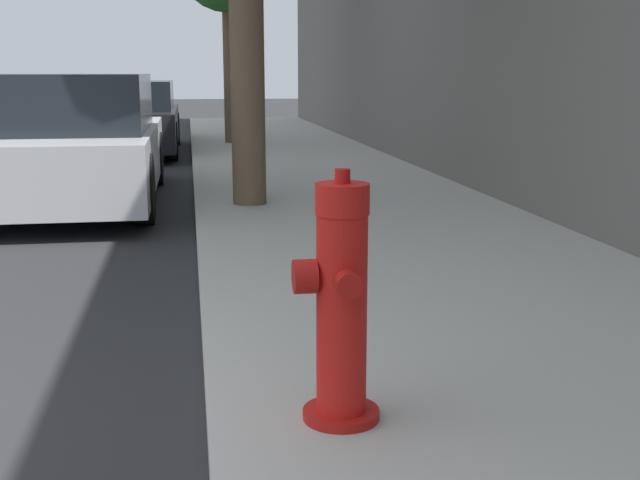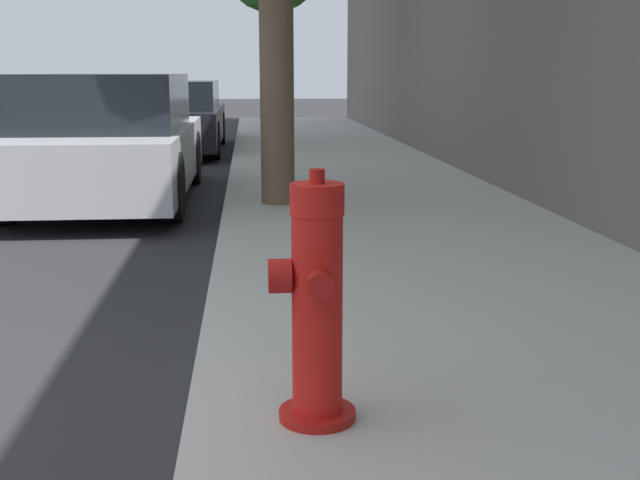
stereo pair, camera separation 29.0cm
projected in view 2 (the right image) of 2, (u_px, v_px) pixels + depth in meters
sidewalk_slab at (605, 452)px, 2.85m from camera, size 3.00×40.00×0.14m
fire_hydrant at (316, 306)px, 2.87m from camera, size 0.32×0.32×0.93m
parked_car_near at (109, 141)px, 8.61m from camera, size 1.75×4.30×1.37m
parked_car_mid at (173, 117)px, 14.07m from camera, size 1.72×4.53×1.24m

